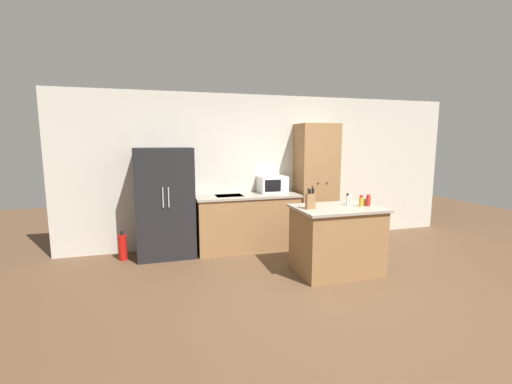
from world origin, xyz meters
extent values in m
plane|color=brown|center=(0.00, 0.00, 0.00)|extent=(14.00, 14.00, 0.00)
cube|color=beige|center=(0.00, 2.33, 1.30)|extent=(7.20, 0.06, 2.60)
cube|color=black|center=(-1.87, 1.98, 0.86)|extent=(0.87, 0.65, 1.71)
cylinder|color=silver|center=(-1.91, 1.64, 0.99)|extent=(0.02, 0.02, 0.30)
cylinder|color=silver|center=(-1.83, 1.64, 0.99)|extent=(0.02, 0.02, 0.30)
cube|color=olive|center=(-0.55, 1.97, 0.44)|extent=(1.69, 0.66, 0.89)
cube|color=gray|center=(-0.55, 1.97, 0.91)|extent=(1.73, 0.70, 0.03)
cube|color=#9EA0A3|center=(-0.85, 1.97, 0.92)|extent=(0.44, 0.34, 0.01)
cube|color=olive|center=(0.75, 2.05, 1.06)|extent=(0.70, 0.51, 2.11)
sphere|color=black|center=(0.67, 1.78, 1.10)|extent=(0.02, 0.02, 0.02)
sphere|color=black|center=(0.83, 1.78, 1.10)|extent=(0.02, 0.02, 0.02)
cube|color=olive|center=(0.36, 0.59, 0.44)|extent=(1.11, 0.77, 0.89)
cube|color=gray|center=(0.36, 0.59, 0.90)|extent=(1.17, 0.83, 0.03)
cube|color=white|center=(-0.06, 2.09, 1.07)|extent=(0.47, 0.37, 0.28)
cube|color=black|center=(-0.11, 1.90, 1.07)|extent=(0.28, 0.01, 0.20)
cube|color=olive|center=(-0.06, 0.57, 1.02)|extent=(0.12, 0.06, 0.20)
cylinder|color=black|center=(-0.10, 0.56, 1.16)|extent=(0.02, 0.02, 0.08)
cylinder|color=black|center=(-0.08, 0.56, 1.16)|extent=(0.02, 0.02, 0.06)
cylinder|color=black|center=(-0.06, 0.58, 1.16)|extent=(0.02, 0.02, 0.06)
cylinder|color=black|center=(-0.04, 0.56, 1.17)|extent=(0.02, 0.02, 0.10)
cylinder|color=black|center=(-0.02, 0.57, 1.16)|extent=(0.02, 0.02, 0.07)
cylinder|color=beige|center=(0.62, 0.72, 0.98)|extent=(0.05, 0.05, 0.11)
cylinder|color=silver|center=(0.62, 0.72, 1.05)|extent=(0.04, 0.04, 0.02)
cylinder|color=#B2281E|center=(0.80, 0.54, 0.98)|extent=(0.06, 0.06, 0.13)
cylinder|color=red|center=(0.80, 0.54, 1.06)|extent=(0.05, 0.05, 0.03)
cylinder|color=gold|center=(0.69, 0.54, 0.98)|extent=(0.06, 0.06, 0.13)
cylinder|color=red|center=(0.69, 0.54, 1.06)|extent=(0.05, 0.05, 0.03)
cylinder|color=gold|center=(0.78, 0.61, 0.96)|extent=(0.04, 0.04, 0.07)
cylinder|color=#286628|center=(0.78, 0.61, 1.00)|extent=(0.03, 0.03, 0.02)
cylinder|color=beige|center=(0.53, 0.63, 0.99)|extent=(0.04, 0.04, 0.14)
cylinder|color=black|center=(0.53, 0.63, 1.08)|extent=(0.03, 0.03, 0.03)
cylinder|color=red|center=(-2.53, 1.95, 0.19)|extent=(0.12, 0.12, 0.39)
cylinder|color=black|center=(-2.53, 1.95, 0.42)|extent=(0.06, 0.06, 0.07)
camera|label=1|loc=(-2.01, -3.47, 1.80)|focal=24.00mm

